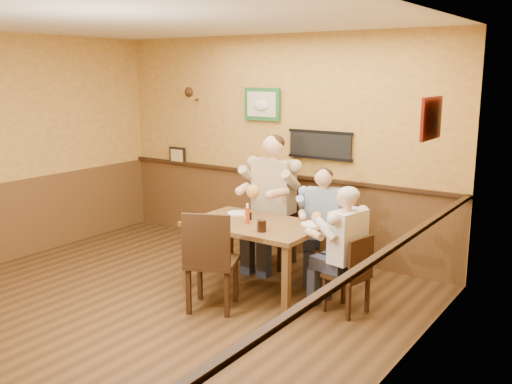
# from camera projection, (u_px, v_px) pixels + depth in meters

# --- Properties ---
(room) EXTENTS (5.02, 5.03, 2.81)m
(room) POSITION_uv_depth(u_px,v_px,m) (157.00, 141.00, 5.40)
(room) COLOR #362210
(room) RESTS_ON ground
(dining_table) EXTENTS (1.40, 0.90, 0.75)m
(dining_table) POSITION_uv_depth(u_px,v_px,m) (255.00, 231.00, 6.12)
(dining_table) COLOR brown
(dining_table) RESTS_ON ground
(chair_back_left) EXTENTS (0.50, 0.50, 1.01)m
(chair_back_left) POSITION_uv_depth(u_px,v_px,m) (274.00, 225.00, 6.94)
(chair_back_left) COLOR #321F10
(chair_back_left) RESTS_ON ground
(chair_back_right) EXTENTS (0.47, 0.47, 0.80)m
(chair_back_right) POSITION_uv_depth(u_px,v_px,m) (322.00, 243.00, 6.56)
(chair_back_right) COLOR #321F10
(chair_back_right) RESTS_ON ground
(chair_right_end) EXTENTS (0.44, 0.44, 0.79)m
(chair_right_end) POSITION_uv_depth(u_px,v_px,m) (347.00, 274.00, 5.57)
(chair_right_end) COLOR #321F10
(chair_right_end) RESTS_ON ground
(chair_near_side) EXTENTS (0.62, 0.62, 1.03)m
(chair_near_side) POSITION_uv_depth(u_px,v_px,m) (212.00, 259.00, 5.64)
(chair_near_side) COLOR #321F10
(chair_near_side) RESTS_ON ground
(diner_tan_shirt) EXTENTS (0.71, 0.71, 1.44)m
(diner_tan_shirt) POSITION_uv_depth(u_px,v_px,m) (274.00, 208.00, 6.90)
(diner_tan_shirt) COLOR tan
(diner_tan_shirt) RESTS_ON ground
(diner_blue_polo) EXTENTS (0.67, 0.67, 1.14)m
(diner_blue_polo) POSITION_uv_depth(u_px,v_px,m) (323.00, 228.00, 6.53)
(diner_blue_polo) COLOR #7D9ABC
(diner_blue_polo) RESTS_ON ground
(diner_white_elder) EXTENTS (0.62, 0.62, 1.14)m
(diner_white_elder) POSITION_uv_depth(u_px,v_px,m) (347.00, 257.00, 5.54)
(diner_white_elder) COLOR silver
(diner_white_elder) RESTS_ON ground
(water_glass_left) EXTENTS (0.09, 0.09, 0.10)m
(water_glass_left) POSITION_uv_depth(u_px,v_px,m) (205.00, 219.00, 6.06)
(water_glass_left) COLOR white
(water_glass_left) RESTS_ON dining_table
(water_glass_mid) EXTENTS (0.10, 0.10, 0.11)m
(water_glass_mid) POSITION_uv_depth(u_px,v_px,m) (260.00, 225.00, 5.80)
(water_glass_mid) COLOR silver
(water_glass_mid) RESTS_ON dining_table
(cola_tumbler) EXTENTS (0.11, 0.11, 0.12)m
(cola_tumbler) POSITION_uv_depth(u_px,v_px,m) (262.00, 226.00, 5.74)
(cola_tumbler) COLOR black
(cola_tumbler) RESTS_ON dining_table
(hot_sauce_bottle) EXTENTS (0.06, 0.06, 0.19)m
(hot_sauce_bottle) POSITION_uv_depth(u_px,v_px,m) (247.00, 214.00, 6.05)
(hot_sauce_bottle) COLOR #B73913
(hot_sauce_bottle) RESTS_ON dining_table
(salt_shaker) EXTENTS (0.04, 0.04, 0.09)m
(salt_shaker) POSITION_uv_depth(u_px,v_px,m) (246.00, 214.00, 6.26)
(salt_shaker) COLOR white
(salt_shaker) RESTS_ON dining_table
(pepper_shaker) EXTENTS (0.04, 0.04, 0.08)m
(pepper_shaker) POSITION_uv_depth(u_px,v_px,m) (250.00, 216.00, 6.20)
(pepper_shaker) COLOR black
(pepper_shaker) RESTS_ON dining_table
(plate_far_left) EXTENTS (0.33, 0.33, 0.02)m
(plate_far_left) POSITION_uv_depth(u_px,v_px,m) (238.00, 213.00, 6.48)
(plate_far_left) COLOR white
(plate_far_left) RESTS_ON dining_table
(plate_far_right) EXTENTS (0.27, 0.27, 0.02)m
(plate_far_right) POSITION_uv_depth(u_px,v_px,m) (313.00, 224.00, 6.00)
(plate_far_right) COLOR white
(plate_far_right) RESTS_ON dining_table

